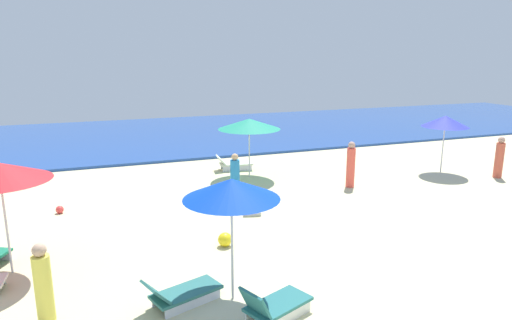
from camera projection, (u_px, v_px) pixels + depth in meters
ocean at (203, 132)px, 28.00m from camera, size 60.00×13.89×0.12m
umbrella_0 at (231, 189)px, 8.65m from camera, size 1.89×1.89×2.53m
lounge_chair_0_0 at (181, 293)px, 8.92m from camera, size 1.65×1.07×0.66m
lounge_chair_0_1 at (274, 306)px, 8.41m from camera, size 1.52×1.11×0.78m
umbrella_1 at (249, 124)px, 17.68m from camera, size 2.46×2.46×2.36m
lounge_chair_1_0 at (234, 164)px, 19.23m from camera, size 1.60×0.87×0.65m
umbrella_5 at (445, 121)px, 18.38m from camera, size 1.86×1.86×2.38m
beachgoer_1 at (43, 284)px, 8.27m from camera, size 0.42×0.42×1.54m
beachgoer_2 at (351, 165)px, 16.66m from camera, size 0.43×0.43×1.71m
beachgoer_3 at (235, 178)px, 15.22m from camera, size 0.35×0.35×1.60m
beachgoer_5 at (499, 158)px, 17.94m from camera, size 0.46×0.46×1.66m
beach_ball_0 at (225, 240)px, 11.63m from camera, size 0.37×0.37×0.37m
beach_ball_1 at (60, 210)px, 14.04m from camera, size 0.24×0.24×0.24m
cooler_box_2 at (253, 209)px, 13.97m from camera, size 0.59×0.47×0.31m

